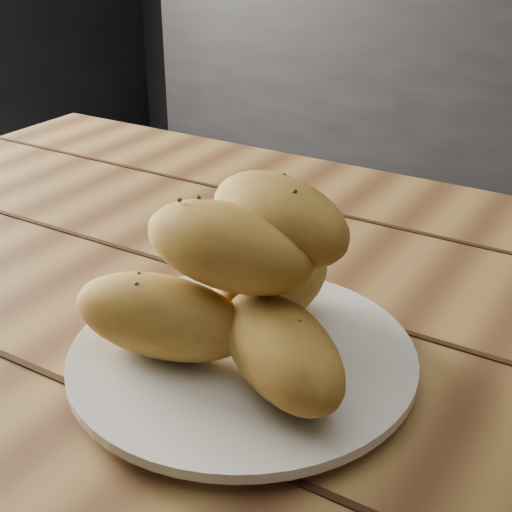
{
  "coord_description": "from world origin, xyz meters",
  "views": [
    {
      "loc": [
        0.38,
        -0.82,
        1.08
      ],
      "look_at": [
        0.13,
        -0.42,
        0.84
      ],
      "focal_mm": 50.0,
      "sensor_mm": 36.0,
      "label": 1
    }
  ],
  "objects": [
    {
      "name": "table",
      "position": [
        0.25,
        -0.42,
        0.66
      ],
      "size": [
        1.55,
        0.94,
        0.75
      ],
      "color": "olive",
      "rests_on": "ground"
    },
    {
      "name": "plate",
      "position": [
        0.13,
        -0.44,
        0.76
      ],
      "size": [
        0.27,
        0.27,
        0.02
      ],
      "color": "silver",
      "rests_on": "table"
    },
    {
      "name": "bread_rolls",
      "position": [
        0.13,
        -0.43,
        0.82
      ],
      "size": [
        0.25,
        0.21,
        0.13
      ],
      "color": "gold",
      "rests_on": "plate"
    }
  ]
}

